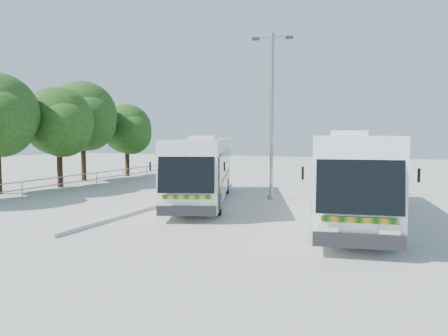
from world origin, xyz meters
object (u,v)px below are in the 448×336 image
at_px(tree_far_d, 83,116).
at_px(coach_main, 202,168).
at_px(tree_far_c, 59,122).
at_px(tree_far_e, 127,129).
at_px(lamppost, 272,109).
at_px(coach_adjacent, 348,174).

height_order(tree_far_d, coach_main, tree_far_d).
bearing_deg(coach_main, tree_far_c, 150.07).
distance_m(tree_far_c, tree_far_e, 8.22).
distance_m(coach_main, lamppost, 4.81).
bearing_deg(tree_far_d, coach_main, -25.23).
height_order(tree_far_c, coach_adjacent, tree_far_c).
bearing_deg(coach_main, coach_adjacent, -33.85).
relative_size(tree_far_c, lamppost, 0.75).
bearing_deg(lamppost, tree_far_e, 140.72).
bearing_deg(tree_far_c, coach_adjacent, -12.30).
xyz_separation_m(tree_far_e, coach_main, (11.64, -10.31, -2.14)).
bearing_deg(coach_adjacent, tree_far_d, 149.27).
xyz_separation_m(tree_far_c, lamppost, (14.12, 0.12, 0.52)).
xyz_separation_m(tree_far_c, tree_far_d, (-1.19, 3.70, 0.56)).
distance_m(tree_far_d, coach_main, 13.96).
bearing_deg(tree_far_e, coach_adjacent, -32.74).
relative_size(tree_far_d, coach_adjacent, 0.59).
bearing_deg(coach_adjacent, tree_far_c, 158.41).
distance_m(tree_far_c, tree_far_d, 3.93).
height_order(tree_far_d, lamppost, lamppost).
height_order(tree_far_c, coach_main, tree_far_c).
bearing_deg(coach_main, tree_far_d, 135.56).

